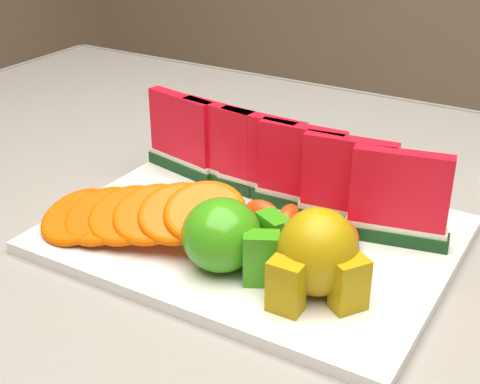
# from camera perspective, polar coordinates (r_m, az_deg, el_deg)

# --- Properties ---
(table) EXTENTS (1.40, 0.90, 0.75)m
(table) POSITION_cam_1_polar(r_m,az_deg,el_deg) (0.75, 4.31, -11.40)
(table) COLOR #463016
(table) RESTS_ON ground
(tablecloth) EXTENTS (1.53, 1.03, 0.20)m
(tablecloth) POSITION_cam_1_polar(r_m,az_deg,el_deg) (0.71, 4.48, -7.43)
(tablecloth) COLOR slate
(tablecloth) RESTS_ON table
(platter) EXTENTS (0.40, 0.30, 0.01)m
(platter) POSITION_cam_1_polar(r_m,az_deg,el_deg) (0.70, 1.11, -3.61)
(platter) COLOR silver
(platter) RESTS_ON tablecloth
(apple_cluster) EXTENTS (0.10, 0.09, 0.07)m
(apple_cluster) POSITION_cam_1_polar(r_m,az_deg,el_deg) (0.62, -0.92, -3.87)
(apple_cluster) COLOR #0E7B0D
(apple_cluster) RESTS_ON platter
(pear_cluster) EXTENTS (0.10, 0.10, 0.08)m
(pear_cluster) POSITION_cam_1_polar(r_m,az_deg,el_deg) (0.58, 6.65, -5.44)
(pear_cluster) COLOR #966316
(pear_cluster) RESTS_ON platter
(fork) EXTENTS (0.06, 0.19, 0.00)m
(fork) POSITION_cam_1_polar(r_m,az_deg,el_deg) (0.93, 2.60, 4.10)
(fork) COLOR silver
(fork) RESTS_ON tablecloth
(watermelon_row) EXTENTS (0.39, 0.07, 0.10)m
(watermelon_row) POSITION_cam_1_polar(r_m,az_deg,el_deg) (0.73, 3.34, 2.33)
(watermelon_row) COLOR #0E390A
(watermelon_row) RESTS_ON platter
(orange_fan_front) EXTENTS (0.23, 0.14, 0.06)m
(orange_fan_front) POSITION_cam_1_polar(r_m,az_deg,el_deg) (0.67, -8.53, -1.88)
(orange_fan_front) COLOR #EF5700
(orange_fan_front) RESTS_ON platter
(orange_fan_back) EXTENTS (0.22, 0.09, 0.04)m
(orange_fan_back) POSITION_cam_1_polar(r_m,az_deg,el_deg) (0.79, 3.50, 2.06)
(orange_fan_back) COLOR #EF5700
(orange_fan_back) RESTS_ON platter
(tangerine_segments) EXTENTS (0.22, 0.07, 0.02)m
(tangerine_segments) POSITION_cam_1_polar(r_m,az_deg,el_deg) (0.69, 2.51, -2.26)
(tangerine_segments) COLOR orange
(tangerine_segments) RESTS_ON platter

